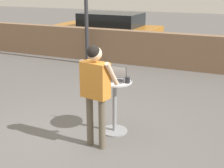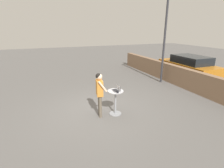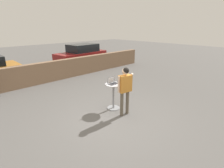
# 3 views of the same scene
# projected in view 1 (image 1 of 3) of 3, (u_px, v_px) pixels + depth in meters

# --- Properties ---
(ground_plane) EXTENTS (50.00, 50.00, 0.00)m
(ground_plane) POSITION_uv_depth(u_px,v_px,m) (70.00, 140.00, 5.30)
(ground_plane) COLOR #5B5956
(pavement_kerb) EXTENTS (15.12, 0.35, 1.09)m
(pavement_kerb) POSITION_uv_depth(u_px,v_px,m) (158.00, 50.00, 9.82)
(pavement_kerb) COLOR #84664C
(pavement_kerb) RESTS_ON ground_plane
(cafe_table) EXTENTS (0.60, 0.60, 0.95)m
(cafe_table) POSITION_uv_depth(u_px,v_px,m) (115.00, 102.00, 5.43)
(cafe_table) COLOR gray
(cafe_table) RESTS_ON ground_plane
(laptop) EXTENTS (0.35, 0.24, 0.24)m
(laptop) POSITION_uv_depth(u_px,v_px,m) (116.00, 77.00, 5.34)
(laptop) COLOR #515156
(laptop) RESTS_ON cafe_table
(coffee_mug) EXTENTS (0.12, 0.08, 0.10)m
(coffee_mug) POSITION_uv_depth(u_px,v_px,m) (128.00, 80.00, 5.19)
(coffee_mug) COLOR #232328
(coffee_mug) RESTS_ON cafe_table
(standing_person) EXTENTS (0.61, 0.34, 1.67)m
(standing_person) POSITION_uv_depth(u_px,v_px,m) (95.00, 84.00, 4.78)
(standing_person) COLOR brown
(standing_person) RESTS_ON ground_plane
(parked_car_further_down) EXTENTS (4.24, 2.00, 1.44)m
(parked_car_further_down) POSITION_uv_depth(u_px,v_px,m) (108.00, 30.00, 12.46)
(parked_car_further_down) COLOR #B76B19
(parked_car_further_down) RESTS_ON ground_plane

